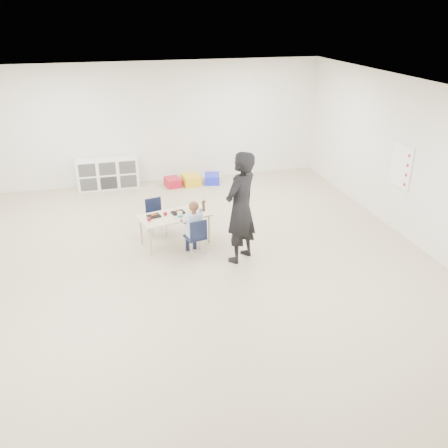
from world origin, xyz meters
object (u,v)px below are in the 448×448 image
object	(u,v)px
table	(175,229)
cubby_shelf	(108,173)
adult	(241,208)
chair_near	(195,236)
child	(195,226)

from	to	relation	value
table	cubby_shelf	world-z (taller)	cubby_shelf
table	adult	xyz separation A→B (m)	(0.96, -0.84, 0.65)
adult	table	bearing A→B (deg)	-79.96
chair_near	table	bearing A→B (deg)	105.92
chair_near	adult	xyz separation A→B (m)	(0.69, -0.36, 0.60)
child	cubby_shelf	bearing A→B (deg)	95.89
chair_near	child	xyz separation A→B (m)	(0.00, 0.00, 0.19)
adult	child	bearing A→B (deg)	-66.37
adult	chair_near	bearing A→B (deg)	-66.37
cubby_shelf	adult	size ratio (longest dim) A/B	0.75
cubby_shelf	child	bearing A→B (deg)	-70.73
table	cubby_shelf	bearing A→B (deg)	94.31
table	adult	world-z (taller)	adult
child	adult	xyz separation A→B (m)	(0.69, -0.36, 0.40)
child	cubby_shelf	xyz separation A→B (m)	(-1.31, 3.76, -0.18)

